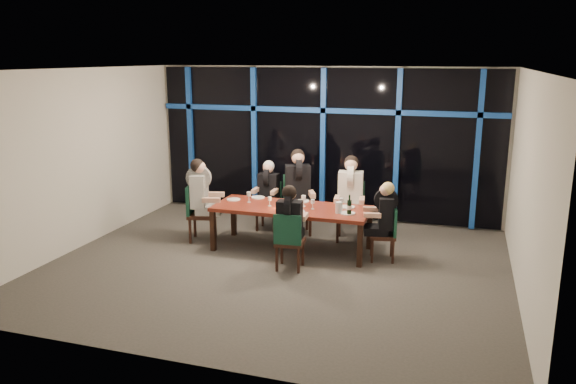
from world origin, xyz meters
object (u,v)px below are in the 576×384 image
(diner_far_right, at_px, (350,186))
(diner_end_right, at_px, (384,209))
(chair_far_mid, at_px, (297,201))
(diner_near_mid, at_px, (290,214))
(chair_far_left, at_px, (269,203))
(chair_far_right, at_px, (350,207))
(chair_end_left, at_px, (197,210))
(diner_end_left, at_px, (201,188))
(chair_near_mid, at_px, (289,239))
(water_pitcher, at_px, (339,208))
(diner_far_left, at_px, (268,185))
(wine_bottle, at_px, (349,207))
(chair_end_right, at_px, (388,231))
(dining_table, at_px, (292,211))
(diner_far_mid, at_px, (298,180))

(diner_far_right, relative_size, diner_end_right, 1.18)
(chair_far_mid, distance_m, diner_near_mid, 1.88)
(chair_far_left, bearing_deg, chair_far_right, -6.85)
(diner_far_right, bearing_deg, chair_far_left, 164.03)
(chair_end_left, relative_size, diner_far_right, 1.00)
(chair_end_left, bearing_deg, chair_far_right, -84.57)
(diner_far_right, bearing_deg, diner_end_left, -169.57)
(chair_far_left, xyz_separation_m, chair_far_mid, (0.57, -0.06, 0.10))
(chair_near_mid, height_order, diner_near_mid, diner_near_mid)
(chair_far_right, height_order, water_pitcher, chair_far_right)
(diner_far_left, height_order, water_pitcher, diner_far_left)
(water_pitcher, bearing_deg, wine_bottle, -34.91)
(diner_end_left, bearing_deg, diner_far_right, -86.28)
(chair_end_left, bearing_deg, chair_far_left, -56.76)
(chair_far_mid, distance_m, diner_end_left, 1.79)
(chair_end_left, bearing_deg, diner_near_mid, -126.65)
(chair_end_right, bearing_deg, water_pitcher, -91.55)
(chair_far_mid, relative_size, chair_near_mid, 1.18)
(chair_far_right, relative_size, diner_near_mid, 1.17)
(dining_table, height_order, wine_bottle, wine_bottle)
(diner_end_left, bearing_deg, chair_end_right, -104.22)
(chair_far_left, height_order, diner_near_mid, diner_near_mid)
(diner_far_left, relative_size, wine_bottle, 2.68)
(dining_table, distance_m, chair_far_mid, 1.01)
(chair_far_mid, bearing_deg, diner_far_left, 157.81)
(chair_far_mid, relative_size, wine_bottle, 3.29)
(diner_near_mid, bearing_deg, diner_end_right, -152.75)
(diner_near_mid, bearing_deg, chair_end_right, -153.68)
(chair_far_right, height_order, chair_near_mid, chair_far_right)
(wine_bottle, bearing_deg, chair_far_left, 145.43)
(diner_end_left, bearing_deg, diner_end_right, -104.49)
(diner_far_mid, height_order, water_pitcher, diner_far_mid)
(dining_table, distance_m, diner_far_mid, 0.97)
(diner_end_right, relative_size, wine_bottle, 2.62)
(chair_far_right, distance_m, diner_far_left, 1.60)
(chair_near_mid, bearing_deg, diner_end_right, -150.25)
(diner_far_mid, bearing_deg, chair_far_right, -24.55)
(chair_end_left, bearing_deg, diner_end_left, -90.00)
(chair_far_mid, xyz_separation_m, chair_end_right, (1.79, -0.98, -0.11))
(dining_table, xyz_separation_m, diner_end_right, (1.53, -0.01, 0.15))
(diner_far_mid, height_order, wine_bottle, diner_far_mid)
(diner_far_right, height_order, wine_bottle, diner_far_right)
(chair_far_mid, height_order, chair_near_mid, chair_far_mid)
(diner_far_mid, bearing_deg, chair_end_left, -173.79)
(chair_near_mid, relative_size, diner_end_left, 0.93)
(chair_end_left, xyz_separation_m, water_pitcher, (2.56, -0.12, 0.28))
(dining_table, bearing_deg, chair_end_left, -179.45)
(diner_end_right, bearing_deg, diner_far_right, -150.87)
(chair_end_right, bearing_deg, chair_end_left, -101.23)
(diner_far_left, xyz_separation_m, water_pitcher, (1.59, -1.10, -0.01))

